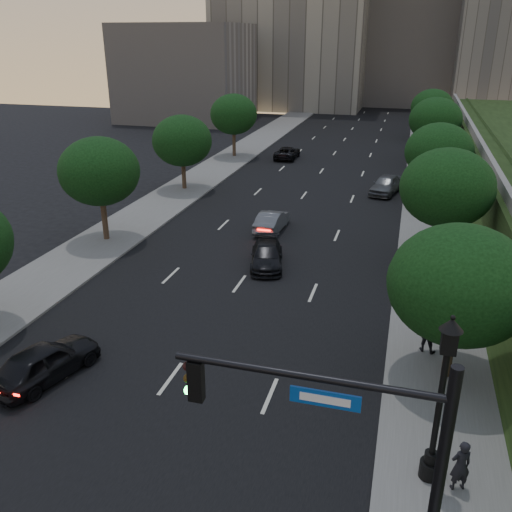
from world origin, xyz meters
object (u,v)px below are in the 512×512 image
(sedan_mid_left, at_px, (272,221))
(sedan_far_right, at_px, (386,185))
(sedan_far_left, at_px, (287,153))
(sedan_near_left, at_px, (45,361))
(traffic_signal_mast, at_px, (379,497))
(pedestrian_b, at_px, (428,332))
(sedan_near_right, at_px, (267,255))
(pedestrian_c, at_px, (443,287))
(street_lamp, at_px, (439,409))
(pedestrian_a, at_px, (461,465))

(sedan_mid_left, height_order, sedan_far_right, sedan_far_right)
(sedan_far_left, bearing_deg, sedan_near_left, 90.02)
(sedan_near_left, distance_m, sedan_far_left, 42.01)
(sedan_mid_left, bearing_deg, traffic_signal_mast, 110.97)
(sedan_far_left, height_order, pedestrian_b, pedestrian_b)
(sedan_near_right, relative_size, pedestrian_c, 2.50)
(street_lamp, height_order, pedestrian_b, street_lamp)
(sedan_mid_left, xyz_separation_m, sedan_far_right, (6.93, 11.62, 0.09))
(pedestrian_b, bearing_deg, pedestrian_a, 113.78)
(sedan_far_right, bearing_deg, sedan_far_left, 147.41)
(street_lamp, distance_m, pedestrian_b, 7.45)
(sedan_far_left, bearing_deg, pedestrian_c, 115.41)
(pedestrian_c, bearing_deg, street_lamp, 93.07)
(traffic_signal_mast, bearing_deg, pedestrian_b, 83.36)
(pedestrian_c, bearing_deg, sedan_far_right, -72.76)
(sedan_far_left, xyz_separation_m, pedestrian_b, (14.10, -36.17, 0.39))
(sedan_far_right, bearing_deg, pedestrian_a, -69.89)
(traffic_signal_mast, height_order, pedestrian_c, traffic_signal_mast)
(sedan_far_left, bearing_deg, street_lamp, 108.17)
(sedan_far_left, distance_m, pedestrian_c, 34.81)
(sedan_far_left, relative_size, pedestrian_c, 2.64)
(pedestrian_a, bearing_deg, traffic_signal_mast, 40.38)
(street_lamp, relative_size, sedan_near_left, 1.26)
(pedestrian_a, xyz_separation_m, pedestrian_c, (-0.08, 12.21, 0.04))
(sedan_near_left, bearing_deg, pedestrian_a, -170.62)
(sedan_near_left, distance_m, pedestrian_c, 18.29)
(sedan_mid_left, bearing_deg, pedestrian_c, 143.81)
(street_lamp, bearing_deg, pedestrian_c, 86.57)
(sedan_near_left, xyz_separation_m, sedan_near_right, (5.41, 13.06, -0.12))
(sedan_far_right, height_order, pedestrian_c, pedestrian_c)
(sedan_near_left, xyz_separation_m, pedestrian_b, (14.19, 5.83, 0.28))
(pedestrian_b, bearing_deg, sedan_far_left, -51.26)
(sedan_far_left, bearing_deg, sedan_far_right, 134.32)
(sedan_near_right, distance_m, pedestrian_a, 17.60)
(sedan_near_right, distance_m, pedestrian_c, 9.88)
(sedan_far_left, bearing_deg, pedestrian_a, 109.01)
(sedan_mid_left, height_order, sedan_far_left, sedan_mid_left)
(sedan_near_left, relative_size, sedan_far_left, 0.95)
(pedestrian_b, bearing_deg, sedan_near_right, -21.99)
(traffic_signal_mast, bearing_deg, sedan_far_right, 92.59)
(sedan_near_left, relative_size, pedestrian_b, 2.52)
(sedan_far_right, height_order, pedestrian_a, pedestrian_a)
(pedestrian_a, bearing_deg, sedan_far_left, -94.23)
(street_lamp, relative_size, sedan_mid_left, 1.33)
(pedestrian_b, bearing_deg, sedan_near_left, 39.79)
(pedestrian_b, relative_size, pedestrian_c, 1.00)
(sedan_near_right, bearing_deg, street_lamp, -71.94)
(sedan_near_left, bearing_deg, traffic_signal_mast, 170.10)
(pedestrian_a, height_order, pedestrian_b, pedestrian_b)
(sedan_far_right, xyz_separation_m, pedestrian_b, (3.06, -24.81, 0.24))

